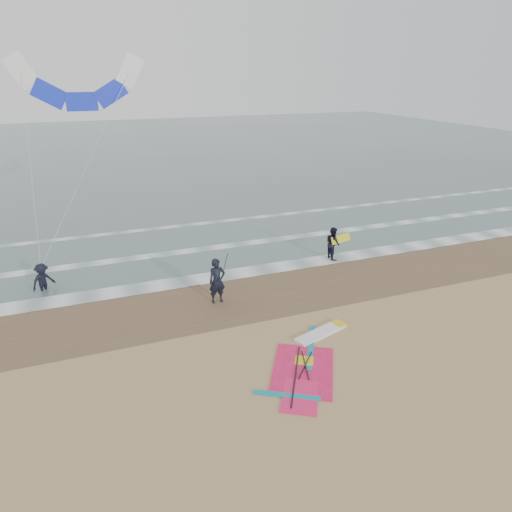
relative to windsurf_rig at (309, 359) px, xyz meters
name	(u,v)px	position (x,y,z in m)	size (l,w,h in m)	color
ground	(325,366)	(0.33, -0.51, -0.03)	(120.00, 120.00, 0.00)	tan
sea_water	(138,150)	(0.33, 47.49, -0.02)	(120.00, 80.00, 0.02)	#47605E
wet_sand_band	(260,292)	(0.33, 5.49, -0.03)	(120.00, 5.00, 0.01)	brown
foam_waterline	(230,256)	(0.33, 9.93, 0.00)	(120.00, 9.15, 0.02)	white
windsurf_rig	(309,359)	(0.00, 0.00, 0.00)	(4.83, 4.57, 0.12)	white
person_standing	(217,281)	(-1.74, 5.23, 0.96)	(0.72, 0.48, 1.99)	black
person_walking	(333,243)	(5.28, 7.77, 0.84)	(0.85, 0.66, 1.74)	black
person_wading	(42,274)	(-8.76, 9.02, 0.81)	(1.08, 0.62, 1.67)	black
held_pole	(224,270)	(-1.44, 5.23, 1.43)	(0.17, 0.86, 1.82)	black
carried_kiteboard	(341,239)	(5.68, 7.67, 1.07)	(1.30, 0.51, 0.39)	yellow
surf_kite	(79,87)	(-6.04, 13.43, 8.48)	(6.42, 4.50, 9.01)	white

